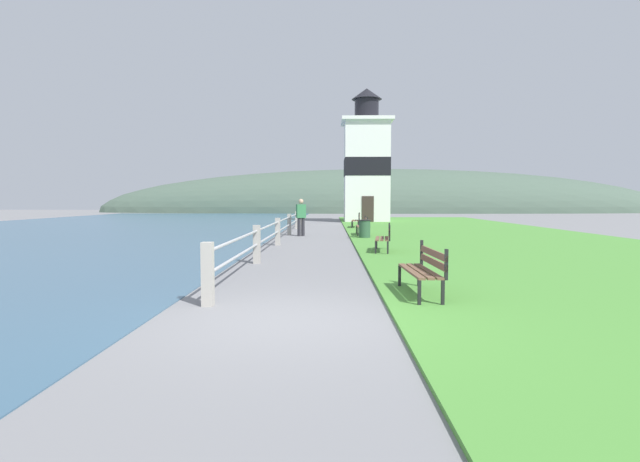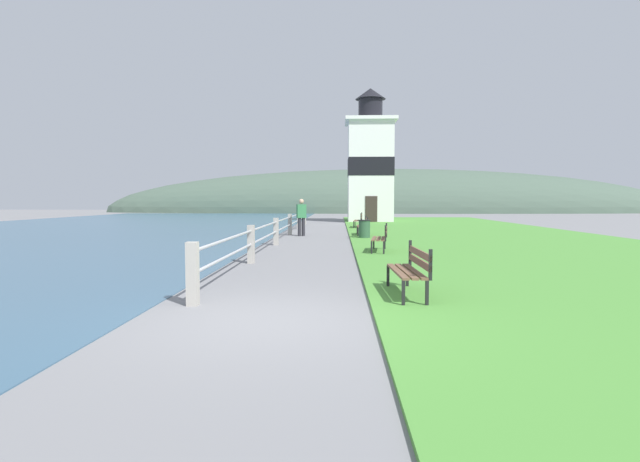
{
  "view_description": "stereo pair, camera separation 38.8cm",
  "coord_description": "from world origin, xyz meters",
  "px_view_note": "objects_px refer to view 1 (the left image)",
  "views": [
    {
      "loc": [
        0.58,
        -6.91,
        1.71
      ],
      "look_at": [
        0.14,
        15.67,
        0.3
      ],
      "focal_mm": 28.0,
      "sensor_mm": 36.0,
      "label": 1
    },
    {
      "loc": [
        0.97,
        -6.9,
        1.71
      ],
      "look_at": [
        0.14,
        15.67,
        0.3
      ],
      "focal_mm": 28.0,
      "sensor_mm": 36.0,
      "label": 2
    }
  ],
  "objects_px": {
    "park_bench_midway": "(385,236)",
    "trash_bin": "(365,229)",
    "lighthouse": "(366,164)",
    "park_bench_by_lighthouse": "(357,219)",
    "person_strolling": "(301,216)",
    "park_bench_near": "(424,267)",
    "park_bench_far": "(363,225)"
  },
  "relations": [
    {
      "from": "park_bench_midway",
      "to": "trash_bin",
      "type": "bearing_deg",
      "value": -81.22
    },
    {
      "from": "park_bench_midway",
      "to": "lighthouse",
      "type": "xyz_separation_m",
      "value": [
        1.09,
        23.28,
        3.95
      ]
    },
    {
      "from": "park_bench_by_lighthouse",
      "to": "person_strolling",
      "type": "distance_m",
      "value": 7.2
    },
    {
      "from": "park_bench_near",
      "to": "park_bench_by_lighthouse",
      "type": "xyz_separation_m",
      "value": [
        -0.02,
        21.44,
        0.0
      ]
    },
    {
      "from": "park_bench_midway",
      "to": "trash_bin",
      "type": "xyz_separation_m",
      "value": [
        -0.24,
        5.85,
        -0.11
      ]
    },
    {
      "from": "park_bench_midway",
      "to": "lighthouse",
      "type": "relative_size",
      "value": 0.16
    },
    {
      "from": "lighthouse",
      "to": "person_strolling",
      "type": "xyz_separation_m",
      "value": [
        -4.22,
        -15.72,
        -3.53
      ]
    },
    {
      "from": "park_bench_near",
      "to": "lighthouse",
      "type": "distance_m",
      "value": 30.9
    },
    {
      "from": "park_bench_far",
      "to": "park_bench_by_lighthouse",
      "type": "distance_m",
      "value": 6.53
    },
    {
      "from": "park_bench_by_lighthouse",
      "to": "lighthouse",
      "type": "relative_size",
      "value": 0.19
    },
    {
      "from": "park_bench_far",
      "to": "park_bench_midway",
      "type": "bearing_deg",
      "value": 92.4
    },
    {
      "from": "park_bench_midway",
      "to": "park_bench_far",
      "type": "height_order",
      "value": "same"
    },
    {
      "from": "person_strolling",
      "to": "lighthouse",
      "type": "bearing_deg",
      "value": -34.86
    },
    {
      "from": "trash_bin",
      "to": "lighthouse",
      "type": "bearing_deg",
      "value": 85.64
    },
    {
      "from": "park_bench_near",
      "to": "park_bench_far",
      "type": "distance_m",
      "value": 14.91
    },
    {
      "from": "trash_bin",
      "to": "park_bench_far",
      "type": "bearing_deg",
      "value": 88.53
    },
    {
      "from": "park_bench_midway",
      "to": "lighthouse",
      "type": "distance_m",
      "value": 23.64
    },
    {
      "from": "park_bench_near",
      "to": "trash_bin",
      "type": "bearing_deg",
      "value": -91.72
    },
    {
      "from": "park_bench_by_lighthouse",
      "to": "trash_bin",
      "type": "height_order",
      "value": "park_bench_by_lighthouse"
    },
    {
      "from": "park_bench_far",
      "to": "trash_bin",
      "type": "height_order",
      "value": "park_bench_far"
    },
    {
      "from": "park_bench_far",
      "to": "lighthouse",
      "type": "xyz_separation_m",
      "value": [
        1.29,
        15.71,
        3.95
      ]
    },
    {
      "from": "park_bench_far",
      "to": "person_strolling",
      "type": "bearing_deg",
      "value": 1.02
    },
    {
      "from": "park_bench_midway",
      "to": "person_strolling",
      "type": "height_order",
      "value": "person_strolling"
    },
    {
      "from": "park_bench_near",
      "to": "lighthouse",
      "type": "xyz_separation_m",
      "value": [
        1.21,
        30.62,
        3.95
      ]
    },
    {
      "from": "park_bench_by_lighthouse",
      "to": "park_bench_near",
      "type": "bearing_deg",
      "value": 94.4
    },
    {
      "from": "lighthouse",
      "to": "trash_bin",
      "type": "bearing_deg",
      "value": -94.36
    },
    {
      "from": "park_bench_midway",
      "to": "trash_bin",
      "type": "height_order",
      "value": "park_bench_midway"
    },
    {
      "from": "park_bench_midway",
      "to": "park_bench_far",
      "type": "xyz_separation_m",
      "value": [
        -0.2,
        7.57,
        0.0
      ]
    },
    {
      "from": "park_bench_far",
      "to": "lighthouse",
      "type": "relative_size",
      "value": 0.17
    },
    {
      "from": "park_bench_near",
      "to": "person_strolling",
      "type": "bearing_deg",
      "value": -80.81
    },
    {
      "from": "park_bench_near",
      "to": "trash_bin",
      "type": "relative_size",
      "value": 2.14
    },
    {
      "from": "park_bench_by_lighthouse",
      "to": "person_strolling",
      "type": "xyz_separation_m",
      "value": [
        -2.99,
        -6.54,
        0.41
      ]
    }
  ]
}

